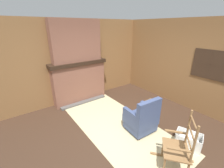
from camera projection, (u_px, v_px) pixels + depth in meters
ground_plane at (125, 137)px, 3.52m from camera, size 14.00×14.00×0.00m
wood_panel_wall_left at (75, 62)px, 4.94m from camera, size 0.06×5.63×2.67m
wood_panel_wall_back at (191, 66)px, 4.43m from camera, size 5.63×0.09×2.67m
fireplace_hearth at (80, 82)px, 5.02m from camera, size 0.56×1.86×1.39m
chimney_breast at (76, 41)px, 4.54m from camera, size 0.30×1.55×1.26m
area_rug at (117, 126)px, 3.91m from camera, size 3.65×1.63×0.01m
armchair at (142, 119)px, 3.59m from camera, size 0.65×0.69×0.93m
rocking_chair at (178, 152)px, 2.61m from camera, size 0.93×0.87×1.12m
firewood_stack at (147, 104)px, 4.83m from camera, size 0.46×0.52×0.22m
laundry_basket at (188, 140)px, 3.21m from camera, size 0.60×0.50×0.31m
oil_lamp_vase at (69, 59)px, 4.61m from camera, size 0.12×0.12×0.28m
storage_case at (95, 56)px, 5.14m from camera, size 0.14×0.21×0.14m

